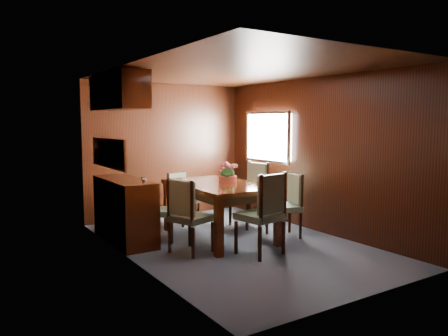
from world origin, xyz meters
TOP-DOWN VIEW (x-y plane):
  - ground at (0.00, 0.00)m, footprint 4.50×4.50m
  - room_shell at (-0.10, 0.33)m, footprint 3.06×4.52m
  - sideboard at (-1.25, 1.00)m, footprint 0.48×1.40m
  - dining_table at (-0.02, 0.41)m, footprint 1.14×1.77m
  - chair_left_near at (-0.78, -0.03)m, footprint 0.58×0.59m
  - chair_left_far at (-0.93, 0.75)m, footprint 0.54×0.55m
  - chair_right_near at (0.91, -0.07)m, footprint 0.55×0.56m
  - chair_right_far at (0.86, 0.79)m, footprint 0.51×0.53m
  - chair_head at (0.01, -0.64)m, footprint 0.59×0.57m
  - chair_foot at (-0.06, 1.56)m, footprint 0.50×0.49m
  - flower_centerpiece at (0.21, 0.53)m, footprint 0.30×0.30m

SIDE VIEW (x-z plane):
  - ground at x=0.00m, z-range 0.00..0.00m
  - sideboard at x=-1.25m, z-range 0.00..0.90m
  - chair_foot at x=-0.06m, z-range 0.05..0.92m
  - chair_left_far at x=-0.93m, z-range 0.05..0.98m
  - chair_right_near at x=0.91m, z-range 0.05..1.00m
  - chair_left_near at x=-0.78m, z-range 0.05..1.05m
  - chair_right_far at x=0.86m, z-range 0.06..1.12m
  - chair_head at x=0.01m, z-range 0.06..1.14m
  - dining_table at x=-0.02m, z-range 0.29..1.11m
  - flower_centerpiece at x=0.21m, z-range 0.81..1.11m
  - room_shell at x=-0.10m, z-range 0.43..2.84m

